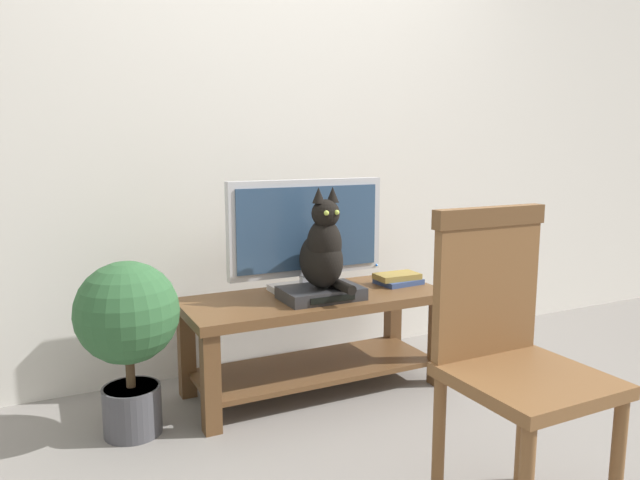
% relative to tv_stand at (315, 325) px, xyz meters
% --- Properties ---
extents(ground_plane, '(12.00, 12.00, 0.00)m').
position_rel_tv_stand_xyz_m(ground_plane, '(-0.02, -0.64, -0.32)').
color(ground_plane, gray).
extents(back_wall, '(7.00, 0.12, 2.80)m').
position_rel_tv_stand_xyz_m(back_wall, '(-0.02, 0.50, 1.08)').
color(back_wall, silver).
rests_on(back_wall, ground).
extents(tv_stand, '(1.23, 0.50, 0.47)m').
position_rel_tv_stand_xyz_m(tv_stand, '(0.00, 0.00, 0.00)').
color(tv_stand, brown).
rests_on(tv_stand, ground).
extents(tv, '(0.78, 0.20, 0.54)m').
position_rel_tv_stand_xyz_m(tv, '(0.00, 0.09, 0.42)').
color(tv, '#B7B7BC').
rests_on(tv, tv_stand).
extents(media_box, '(0.36, 0.24, 0.06)m').
position_rel_tv_stand_xyz_m(media_box, '(-0.01, -0.08, 0.17)').
color(media_box, '#2D2D30').
rests_on(media_box, tv_stand).
extents(cat, '(0.18, 0.32, 0.46)m').
position_rel_tv_stand_xyz_m(cat, '(-0.01, -0.09, 0.37)').
color(cat, black).
rests_on(cat, media_box).
extents(wooden_chair, '(0.42, 0.43, 0.97)m').
position_rel_tv_stand_xyz_m(wooden_chair, '(0.12, -1.12, 0.24)').
color(wooden_chair, brown).
rests_on(wooden_chair, ground).
extents(book_stack, '(0.23, 0.18, 0.05)m').
position_rel_tv_stand_xyz_m(book_stack, '(0.47, 0.02, 0.17)').
color(book_stack, '#33477A').
rests_on(book_stack, tv_stand).
extents(potted_plant, '(0.41, 0.41, 0.71)m').
position_rel_tv_stand_xyz_m(potted_plant, '(-0.86, -0.06, 0.13)').
color(potted_plant, '#47474C').
rests_on(potted_plant, ground).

